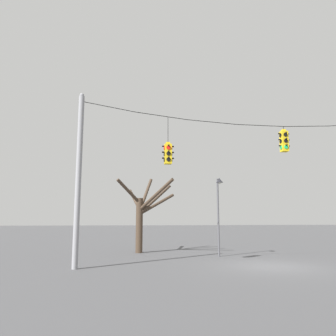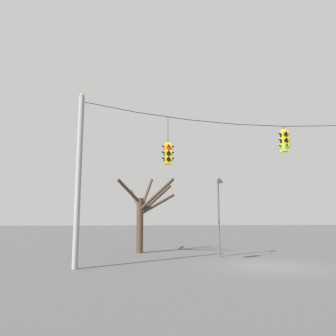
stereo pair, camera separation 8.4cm
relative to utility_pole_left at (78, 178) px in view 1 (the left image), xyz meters
The scene contains 7 objects.
ground_plane 9.88m from the utility_pole_left, ahead, with size 200.00×200.00×0.00m, color #4C4C4F.
utility_pole_left is the anchor object (origin of this frame).
span_wire 9.52m from the utility_pole_left, ahead, with size 17.98×0.03×0.84m.
traffic_light_near_left_pole 4.36m from the utility_pole_left, ahead, with size 0.58×0.58×2.35m.
traffic_light_near_right_pole 10.44m from the utility_pole_left, ahead, with size 0.58×0.58×1.34m.
street_lamp 8.63m from the utility_pole_left, 24.97° to the left, with size 0.41×0.71×4.64m.
bare_tree 7.64m from the utility_pole_left, 62.38° to the left, with size 4.17×4.55×5.07m.
Camera 1 is at (-7.08, -14.97, 2.20)m, focal length 35.00 mm.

